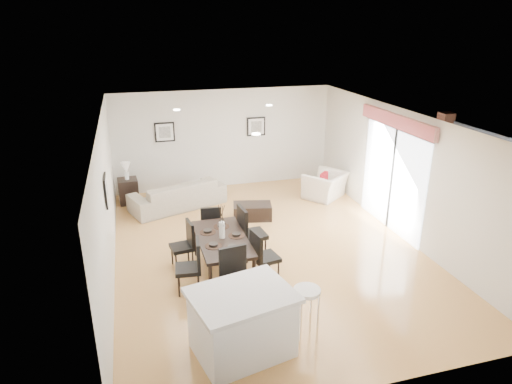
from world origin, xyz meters
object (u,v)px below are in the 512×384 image
object	(u,v)px
dining_table	(222,241)
dining_chair_head	(235,275)
coffee_table	(252,211)
armchair	(325,185)
side_table	(128,191)
dining_chair_wnear	(193,263)
dining_chair_efar	(248,230)
bar_stool	(307,296)
dining_chair_foot	(211,224)
dining_chair_enear	(261,254)
sofa	(178,194)
dining_chair_wfar	(186,242)
kitchen_island	(242,322)

from	to	relation	value
dining_table	dining_chair_head	size ratio (longest dim) A/B	1.69
coffee_table	dining_table	bearing A→B (deg)	-105.10
armchair	side_table	distance (m)	5.10
dining_chair_wnear	armchair	bearing A→B (deg)	137.43
dining_chair_efar	bar_stool	bearing A→B (deg)	178.31
dining_chair_foot	coffee_table	size ratio (longest dim) A/B	1.03
dining_chair_enear	dining_chair_head	size ratio (longest dim) A/B	0.95
dining_chair_wnear	coffee_table	world-z (taller)	dining_chair_wnear
sofa	dining_chair_efar	distance (m)	3.18
bar_stool	dining_chair_wfar	bearing A→B (deg)	117.77
side_table	dining_chair_enear	bearing A→B (deg)	-63.80
armchair	bar_stool	size ratio (longest dim) A/B	1.22
sofa	dining_chair_efar	bearing A→B (deg)	89.05
dining_chair_efar	kitchen_island	size ratio (longest dim) A/B	0.69
dining_table	dining_chair_head	world-z (taller)	dining_chair_head
kitchen_island	bar_stool	bearing A→B (deg)	-12.51
dining_chair_efar	coffee_table	world-z (taller)	dining_chair_efar
kitchen_island	coffee_table	bearing A→B (deg)	60.49
dining_chair_head	dining_chair_wnear	bearing A→B (deg)	126.76
armchair	bar_stool	xyz separation A→B (m)	(-2.62, -5.24, 0.40)
dining_chair_enear	bar_stool	world-z (taller)	dining_chair_enear
dining_chair_head	bar_stool	distance (m)	1.37
dining_chair_enear	dining_chair_foot	size ratio (longest dim) A/B	1.05
sofa	armchair	world-z (taller)	sofa
side_table	dining_table	bearing A→B (deg)	-68.39
dining_chair_wnear	dining_chair_foot	bearing A→B (deg)	164.74
side_table	coffee_table	bearing A→B (deg)	-32.94
dining_chair_head	coffee_table	distance (m)	3.55
sofa	armchair	bearing A→B (deg)	154.54
dining_chair_foot	bar_stool	bearing A→B (deg)	110.94
dining_chair_foot	kitchen_island	bearing A→B (deg)	94.59
armchair	dining_table	world-z (taller)	dining_table
sofa	dining_chair_foot	world-z (taller)	dining_chair_foot
dining_chair_foot	kitchen_island	distance (m)	3.27
dining_chair_wfar	dining_chair_efar	world-z (taller)	dining_chair_efar
dining_table	kitchen_island	xyz separation A→B (m)	(-0.18, -2.19, -0.17)
dining_chair_enear	dining_chair_foot	xyz separation A→B (m)	(-0.62, 1.53, -0.03)
dining_table	dining_chair_foot	distance (m)	1.09
kitchen_island	sofa	bearing A→B (deg)	80.05
dining_chair_efar	armchair	bearing A→B (deg)	-52.15
dining_chair_head	side_table	distance (m)	5.38
armchair	dining_chair_wnear	distance (m)	5.32
sofa	dining_chair_wnear	bearing A→B (deg)	67.41
dining_chair_efar	bar_stool	size ratio (longest dim) A/B	1.26
dining_chair_enear	dining_chair_head	xyz separation A→B (m)	(-0.62, -0.62, 0.03)
dining_table	coffee_table	distance (m)	2.59
sofa	dining_chair_efar	world-z (taller)	dining_chair_efar
bar_stool	kitchen_island	bearing A→B (deg)	180.00
dining_chair_foot	dining_chair_wnear	bearing A→B (deg)	75.92
dining_chair_head	bar_stool	bearing A→B (deg)	-62.21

